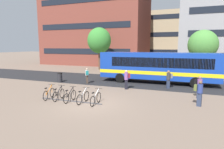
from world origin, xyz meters
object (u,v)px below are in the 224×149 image
at_px(commuter_olive_pack_3, 199,92).
at_px(city_bus, 157,66).
at_px(parked_bicycle_black_2, 70,96).
at_px(street_tree_1, 99,41).
at_px(street_tree_0, 203,45).
at_px(commuter_maroon_pack_4, 127,78).
at_px(commuter_grey_pack_1, 169,78).
at_px(trash_bin, 60,77).
at_px(parked_bicycle_orange_0, 49,94).
at_px(parked_bicycle_black_1, 59,95).
at_px(parked_bicycle_white_4, 96,99).
at_px(parked_bicycle_white_3, 83,97).
at_px(commuter_black_pack_2, 199,86).
at_px(commuter_teal_pack_0, 87,75).

bearing_deg(commuter_olive_pack_3, city_bus, 135.57).
bearing_deg(parked_bicycle_black_2, street_tree_1, 14.68).
relative_size(parked_bicycle_black_2, street_tree_0, 0.28).
xyz_separation_m(commuter_maroon_pack_4, street_tree_0, (7.05, 12.64, 3.05)).
height_order(commuter_grey_pack_1, commuter_maroon_pack_4, commuter_maroon_pack_4).
distance_m(commuter_maroon_pack_4, street_tree_0, 14.79).
bearing_deg(trash_bin, parked_bicycle_orange_0, -60.95).
bearing_deg(parked_bicycle_orange_0, street_tree_1, 0.85).
distance_m(parked_bicycle_black_1, parked_bicycle_white_4, 2.99).
xyz_separation_m(parked_bicycle_black_2, commuter_maroon_pack_4, (2.65, 5.12, 0.63)).
bearing_deg(parked_bicycle_white_4, commuter_olive_pack_3, -74.07).
bearing_deg(trash_bin, city_bus, 18.62).
bearing_deg(trash_bin, commuter_grey_pack_1, 4.67).
xyz_separation_m(trash_bin, street_tree_1, (-0.67, 11.90, 4.25)).
xyz_separation_m(parked_bicycle_white_3, street_tree_0, (8.68, 17.72, 3.68)).
distance_m(commuter_grey_pack_1, street_tree_1, 16.66).
bearing_deg(street_tree_0, parked_bicycle_white_3, -116.11).
bearing_deg(trash_bin, street_tree_1, 93.22).
height_order(parked_bicycle_white_3, commuter_black_pack_2, commuter_black_pack_2).
xyz_separation_m(parked_bicycle_orange_0, parked_bicycle_white_3, (2.89, -0.04, 0.00)).
bearing_deg(parked_bicycle_black_1, commuter_maroon_pack_4, -43.48).
height_order(parked_bicycle_white_4, commuter_grey_pack_1, commuter_grey_pack_1).
xyz_separation_m(commuter_black_pack_2, street_tree_1, (-14.30, 13.78, 3.79)).
bearing_deg(commuter_grey_pack_1, parked_bicycle_black_1, 14.69).
xyz_separation_m(parked_bicycle_white_3, trash_bin, (-6.11, 5.84, 0.13)).
relative_size(commuter_black_pack_2, commuter_maroon_pack_4, 0.97).
height_order(parked_bicycle_black_2, commuter_grey_pack_1, commuter_grey_pack_1).
distance_m(city_bus, parked_bicycle_white_4, 9.64).
bearing_deg(commuter_maroon_pack_4, parked_bicycle_black_1, 35.94).
bearing_deg(street_tree_1, parked_bicycle_orange_0, -77.60).
xyz_separation_m(commuter_grey_pack_1, street_tree_1, (-11.93, 10.98, 3.81)).
distance_m(parked_bicycle_black_2, parked_bicycle_white_3, 1.02).
xyz_separation_m(parked_bicycle_black_2, parked_bicycle_white_3, (1.02, 0.05, 0.00)).
distance_m(parked_bicycle_white_4, commuter_grey_pack_1, 7.96).
relative_size(commuter_olive_pack_3, trash_bin, 1.64).
bearing_deg(street_tree_0, trash_bin, -141.23).
height_order(commuter_teal_pack_0, street_tree_1, street_tree_1).
height_order(commuter_grey_pack_1, trash_bin, commuter_grey_pack_1).
height_order(parked_bicycle_orange_0, commuter_teal_pack_0, commuter_teal_pack_0).
bearing_deg(parked_bicycle_white_3, parked_bicycle_black_2, 92.49).
relative_size(commuter_olive_pack_3, street_tree_1, 0.24).
height_order(parked_bicycle_black_1, street_tree_1, street_tree_1).
distance_m(commuter_teal_pack_0, commuter_black_pack_2, 10.77).
relative_size(parked_bicycle_black_1, commuter_maroon_pack_4, 0.98).
height_order(parked_bicycle_black_2, parked_bicycle_white_4, same).
xyz_separation_m(city_bus, commuter_olive_pack_3, (3.69, -7.16, -0.80)).
bearing_deg(parked_bicycle_white_3, street_tree_0, -26.18).
distance_m(city_bus, parked_bicycle_black_1, 10.86).
height_order(commuter_teal_pack_0, trash_bin, commuter_teal_pack_0).
distance_m(commuter_grey_pack_1, street_tree_0, 11.92).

